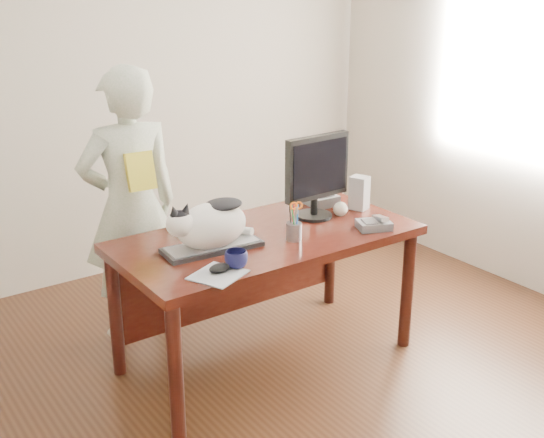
{
  "coord_description": "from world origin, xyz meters",
  "views": [
    {
      "loc": [
        -1.92,
        -2.17,
        2.04
      ],
      "look_at": [
        0.0,
        0.55,
        0.85
      ],
      "focal_mm": 45.0,
      "sensor_mm": 36.0,
      "label": 1
    }
  ],
  "objects_px": {
    "cat": "(209,224)",
    "speaker": "(359,193)",
    "phone": "(375,224)",
    "calculator": "(319,198)",
    "baseball": "(340,209)",
    "monitor": "(317,172)",
    "coffee_mug": "(236,259)",
    "keyboard": "(212,247)",
    "desk": "(258,255)",
    "person": "(130,207)",
    "pen_cup": "(294,229)",
    "book_stack": "(214,220)",
    "mouse": "(219,268)"
  },
  "relations": [
    {
      "from": "keyboard",
      "to": "book_stack",
      "type": "xyz_separation_m",
      "value": [
        0.18,
        0.28,
        0.02
      ]
    },
    {
      "from": "cat",
      "to": "baseball",
      "type": "bearing_deg",
      "value": 5.6
    },
    {
      "from": "monitor",
      "to": "person",
      "type": "height_order",
      "value": "person"
    },
    {
      "from": "pen_cup",
      "to": "book_stack",
      "type": "distance_m",
      "value": 0.48
    },
    {
      "from": "desk",
      "to": "baseball",
      "type": "relative_size",
      "value": 19.3
    },
    {
      "from": "pen_cup",
      "to": "person",
      "type": "distance_m",
      "value": 1.0
    },
    {
      "from": "cat",
      "to": "coffee_mug",
      "type": "relative_size",
      "value": 4.5
    },
    {
      "from": "cat",
      "to": "person",
      "type": "height_order",
      "value": "person"
    },
    {
      "from": "coffee_mug",
      "to": "baseball",
      "type": "height_order",
      "value": "coffee_mug"
    },
    {
      "from": "cat",
      "to": "book_stack",
      "type": "bearing_deg",
      "value": 60.7
    },
    {
      "from": "desk",
      "to": "monitor",
      "type": "height_order",
      "value": "monitor"
    },
    {
      "from": "speaker",
      "to": "monitor",
      "type": "bearing_deg",
      "value": 154.67
    },
    {
      "from": "keyboard",
      "to": "cat",
      "type": "relative_size",
      "value": 1.04
    },
    {
      "from": "baseball",
      "to": "speaker",
      "type": "bearing_deg",
      "value": 11.28
    },
    {
      "from": "calculator",
      "to": "keyboard",
      "type": "bearing_deg",
      "value": -160.87
    },
    {
      "from": "calculator",
      "to": "coffee_mug",
      "type": "bearing_deg",
      "value": -147.49
    },
    {
      "from": "keyboard",
      "to": "monitor",
      "type": "xyz_separation_m",
      "value": [
        0.72,
        0.07,
        0.25
      ]
    },
    {
      "from": "coffee_mug",
      "to": "book_stack",
      "type": "height_order",
      "value": "same"
    },
    {
      "from": "monitor",
      "to": "mouse",
      "type": "bearing_deg",
      "value": -160.64
    },
    {
      "from": "phone",
      "to": "calculator",
      "type": "xyz_separation_m",
      "value": [
        0.03,
        0.51,
        0.0
      ]
    },
    {
      "from": "monitor",
      "to": "person",
      "type": "relative_size",
      "value": 0.3
    },
    {
      "from": "keyboard",
      "to": "coffee_mug",
      "type": "relative_size",
      "value": 4.7
    },
    {
      "from": "keyboard",
      "to": "baseball",
      "type": "xyz_separation_m",
      "value": [
        0.85,
        0.01,
        0.03
      ]
    },
    {
      "from": "desk",
      "to": "person",
      "type": "distance_m",
      "value": 0.79
    },
    {
      "from": "baseball",
      "to": "monitor",
      "type": "bearing_deg",
      "value": 156.33
    },
    {
      "from": "cat",
      "to": "speaker",
      "type": "relative_size",
      "value": 2.5
    },
    {
      "from": "book_stack",
      "to": "keyboard",
      "type": "bearing_deg",
      "value": -102.87
    },
    {
      "from": "book_stack",
      "to": "person",
      "type": "height_order",
      "value": "person"
    },
    {
      "from": "cat",
      "to": "person",
      "type": "relative_size",
      "value": 0.31
    },
    {
      "from": "mouse",
      "to": "book_stack",
      "type": "xyz_separation_m",
      "value": [
        0.29,
        0.55,
        0.01
      ]
    },
    {
      "from": "speaker",
      "to": "baseball",
      "type": "distance_m",
      "value": 0.18
    },
    {
      "from": "desk",
      "to": "keyboard",
      "type": "xyz_separation_m",
      "value": [
        -0.34,
        -0.1,
        0.16
      ]
    },
    {
      "from": "keyboard",
      "to": "speaker",
      "type": "bearing_deg",
      "value": 7.31
    },
    {
      "from": "coffee_mug",
      "to": "speaker",
      "type": "relative_size",
      "value": 0.56
    },
    {
      "from": "speaker",
      "to": "phone",
      "type": "bearing_deg",
      "value": -138.57
    },
    {
      "from": "desk",
      "to": "book_stack",
      "type": "distance_m",
      "value": 0.31
    },
    {
      "from": "mouse",
      "to": "speaker",
      "type": "relative_size",
      "value": 0.62
    },
    {
      "from": "cat",
      "to": "desk",
      "type": "bearing_deg",
      "value": 19.91
    },
    {
      "from": "speaker",
      "to": "person",
      "type": "xyz_separation_m",
      "value": [
        -1.14,
        0.66,
        -0.05
      ]
    },
    {
      "from": "coffee_mug",
      "to": "calculator",
      "type": "xyz_separation_m",
      "value": [
        0.92,
        0.52,
        -0.01
      ]
    },
    {
      "from": "monitor",
      "to": "keyboard",
      "type": "bearing_deg",
      "value": -176.78
    },
    {
      "from": "mouse",
      "to": "phone",
      "type": "relative_size",
      "value": 0.58
    },
    {
      "from": "phone",
      "to": "baseball",
      "type": "height_order",
      "value": "baseball"
    },
    {
      "from": "cat",
      "to": "pen_cup",
      "type": "relative_size",
      "value": 2.36
    },
    {
      "from": "keyboard",
      "to": "cat",
      "type": "height_order",
      "value": "cat"
    },
    {
      "from": "book_stack",
      "to": "calculator",
      "type": "height_order",
      "value": "book_stack"
    },
    {
      "from": "pen_cup",
      "to": "monitor",
      "type": "bearing_deg",
      "value": 33.12
    },
    {
      "from": "phone",
      "to": "calculator",
      "type": "height_order",
      "value": "phone"
    },
    {
      "from": "phone",
      "to": "person",
      "type": "height_order",
      "value": "person"
    },
    {
      "from": "coffee_mug",
      "to": "desk",
      "type": "bearing_deg",
      "value": 44.29
    }
  ]
}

